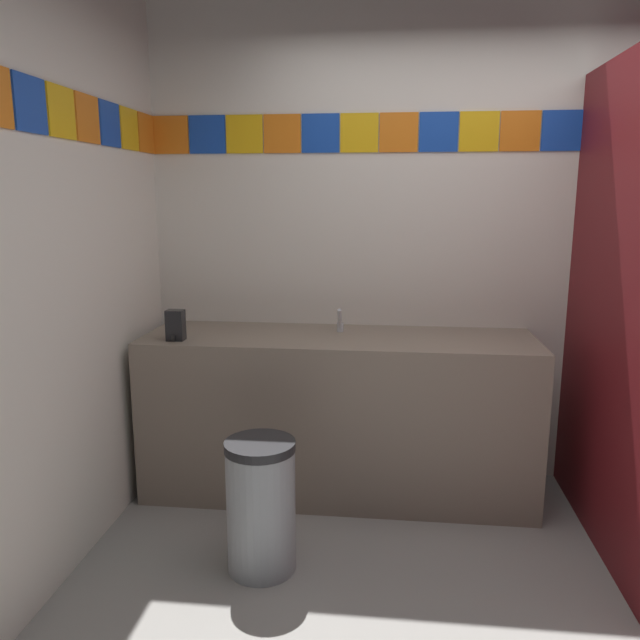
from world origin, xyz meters
name	(u,v)px	position (x,y,z in m)	size (l,w,h in m)	color
wall_back	(493,229)	(0.00, 1.50, 1.45)	(3.87, 0.09, 2.88)	silver
vanity_counter	(338,413)	(-0.84, 1.15, 0.45)	(2.10, 0.62, 0.89)	gray
faucet_center	(340,323)	(-0.84, 1.24, 0.94)	(0.04, 0.10, 0.14)	silver
soap_dispenser	(176,325)	(-1.67, 0.96, 0.97)	(0.09, 0.09, 0.16)	black
trash_bin	(261,506)	(-1.11, 0.36, 0.30)	(0.31, 0.31, 0.60)	#999EA3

